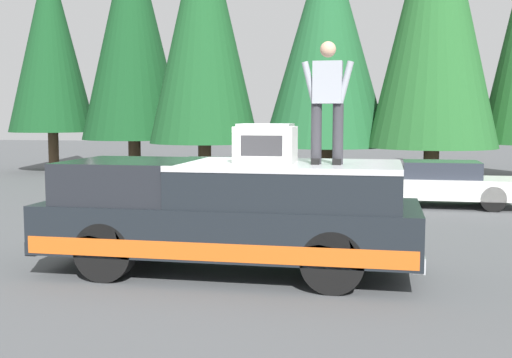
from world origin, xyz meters
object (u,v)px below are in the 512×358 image
object	(u,v)px
compressor_unit	(266,144)
parked_car_grey	(213,179)
person_on_truck_bed	(327,99)
parked_car_white	(438,184)
pickup_truck	(230,214)

from	to	relation	value
compressor_unit	parked_car_grey	world-z (taller)	compressor_unit
person_on_truck_bed	parked_car_white	bearing A→B (deg)	-15.16
compressor_unit	person_on_truck_bed	xyz separation A→B (m)	(-0.07, -0.88, 0.62)
pickup_truck	person_on_truck_bed	xyz separation A→B (m)	(-0.18, -1.44, 1.68)
person_on_truck_bed	parked_car_white	xyz separation A→B (m)	(7.94, -2.15, -1.97)
pickup_truck	person_on_truck_bed	bearing A→B (deg)	-97.28
pickup_truck	compressor_unit	xyz separation A→B (m)	(-0.11, -0.56, 1.05)
compressor_unit	pickup_truck	bearing A→B (deg)	78.64
pickup_truck	compressor_unit	distance (m)	1.20
person_on_truck_bed	pickup_truck	bearing A→B (deg)	82.72
parked_car_grey	person_on_truck_bed	bearing A→B (deg)	-154.38
person_on_truck_bed	parked_car_grey	world-z (taller)	person_on_truck_bed
pickup_truck	parked_car_grey	distance (m)	8.02
pickup_truck	parked_car_white	bearing A→B (deg)	-24.83
person_on_truck_bed	parked_car_white	size ratio (longest dim) A/B	0.41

